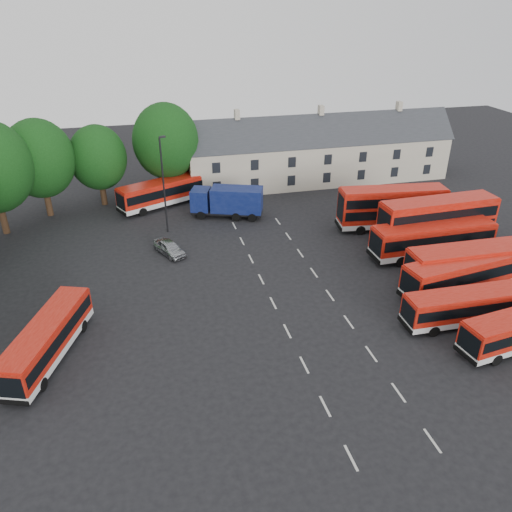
{
  "coord_description": "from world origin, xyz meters",
  "views": [
    {
      "loc": [
        -9.65,
        -31.3,
        22.63
      ],
      "look_at": [
        -0.38,
        6.4,
        2.2
      ],
      "focal_mm": 35.0,
      "sensor_mm": 36.0,
      "label": 1
    }
  ],
  "objects_px": {
    "bus_west": "(47,338)",
    "lamppost": "(164,183)",
    "bus_dd_south": "(437,219)",
    "silver_car": "(169,248)",
    "box_truck": "(228,201)"
  },
  "relations": [
    {
      "from": "lamppost",
      "to": "silver_car",
      "type": "bearing_deg",
      "value": -92.93
    },
    {
      "from": "silver_car",
      "to": "lamppost",
      "type": "bearing_deg",
      "value": 60.24
    },
    {
      "from": "bus_dd_south",
      "to": "lamppost",
      "type": "xyz_separation_m",
      "value": [
        -25.94,
        9.59,
        2.7
      ]
    },
    {
      "from": "silver_car",
      "to": "bus_west",
      "type": "bearing_deg",
      "value": -151.4
    },
    {
      "from": "bus_west",
      "to": "silver_car",
      "type": "height_order",
      "value": "bus_west"
    },
    {
      "from": "silver_car",
      "to": "lamppost",
      "type": "distance_m",
      "value": 7.18
    },
    {
      "from": "bus_west",
      "to": "silver_car",
      "type": "distance_m",
      "value": 16.8
    },
    {
      "from": "bus_dd_south",
      "to": "box_truck",
      "type": "bearing_deg",
      "value": 145.35
    },
    {
      "from": "bus_dd_south",
      "to": "silver_car",
      "type": "relative_size",
      "value": 2.94
    },
    {
      "from": "bus_west",
      "to": "box_truck",
      "type": "xyz_separation_m",
      "value": [
        16.87,
        21.58,
        0.27
      ]
    },
    {
      "from": "bus_dd_south",
      "to": "silver_car",
      "type": "distance_m",
      "value": 26.64
    },
    {
      "from": "box_truck",
      "to": "bus_dd_south",
      "type": "bearing_deg",
      "value": -11.97
    },
    {
      "from": "bus_dd_south",
      "to": "lamppost",
      "type": "distance_m",
      "value": 27.79
    },
    {
      "from": "bus_west",
      "to": "silver_car",
      "type": "relative_size",
      "value": 2.48
    },
    {
      "from": "bus_west",
      "to": "lamppost",
      "type": "distance_m",
      "value": 21.85
    }
  ]
}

